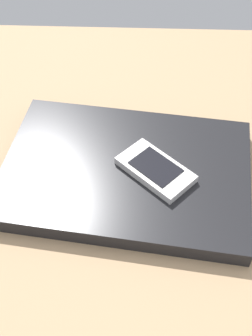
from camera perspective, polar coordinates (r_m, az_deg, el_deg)
name	(u,v)px	position (r cm, az deg, el deg)	size (l,w,h in cm)	color
desk_surface	(113,183)	(66.40, -1.66, -1.95)	(120.00, 80.00, 3.00)	tan
laptop_closed	(126,172)	(64.28, 0.00, -0.50)	(34.28, 23.82, 2.34)	black
cell_phone_on_laptop	(155,169)	(62.37, 3.70, -0.18)	(11.42, 11.19, 1.24)	silver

